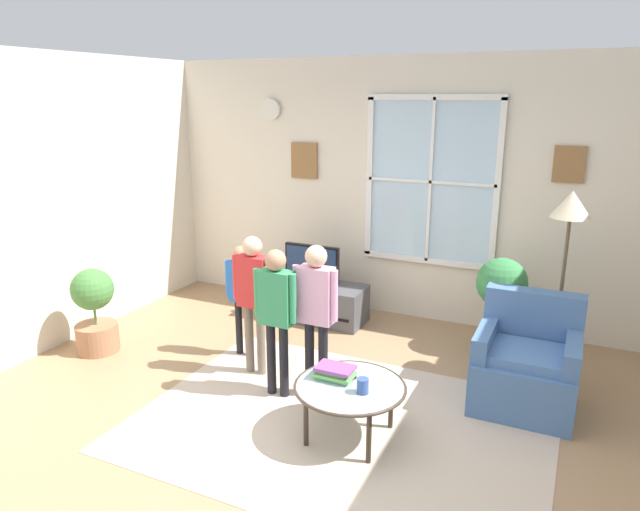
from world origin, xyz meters
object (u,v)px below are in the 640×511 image
object	(u,v)px
person_pink_shirt	(316,304)
coffee_table	(350,389)
potted_plant_by_window	(501,295)
floor_lamp	(569,224)
cup	(363,386)
person_green_shirt	(276,306)
television	(312,264)
armchair	(526,366)
potted_plant_corner	(94,309)
tv_stand	(312,301)
person_red_shirt	(253,289)
book_stack	(335,372)
remote_near_books	(348,379)
person_blue_shirt	(242,288)

from	to	relation	value
person_pink_shirt	coffee_table	bearing A→B (deg)	-42.65
potted_plant_by_window	floor_lamp	distance (m)	1.03
cup	person_green_shirt	xyz separation A→B (m)	(-0.88, 0.37, 0.31)
television	armchair	xyz separation A→B (m)	(2.31, -0.91, -0.31)
cup	potted_plant_corner	xyz separation A→B (m)	(-2.85, 0.37, -0.04)
television	coffee_table	distance (m)	2.30
tv_stand	cup	distance (m)	2.42
person_red_shirt	book_stack	bearing A→B (deg)	-27.71
coffee_table	book_stack	distance (m)	0.16
person_green_shirt	person_red_shirt	size ratio (longest dim) A/B	0.99
remote_near_books	floor_lamp	xyz separation A→B (m)	(1.30, 1.52, 0.96)
person_green_shirt	person_blue_shirt	bearing A→B (deg)	141.42
remote_near_books	floor_lamp	distance (m)	2.22
potted_plant_by_window	person_pink_shirt	bearing A→B (deg)	-128.64
book_stack	person_blue_shirt	world-z (taller)	person_blue_shirt
television	floor_lamp	world-z (taller)	floor_lamp
book_stack	person_green_shirt	bearing A→B (deg)	157.14
person_red_shirt	person_blue_shirt	distance (m)	0.41
potted_plant_by_window	floor_lamp	bearing A→B (deg)	-34.82
television	potted_plant_corner	world-z (taller)	television
person_blue_shirt	floor_lamp	world-z (taller)	floor_lamp
remote_near_books	potted_plant_by_window	distance (m)	2.04
armchair	person_blue_shirt	xyz separation A→B (m)	(-2.50, -0.18, 0.34)
tv_stand	person_red_shirt	xyz separation A→B (m)	(0.10, -1.36, 0.58)
person_red_shirt	potted_plant_corner	xyz separation A→B (m)	(-1.61, -0.26, -0.36)
cup	television	bearing A→B (deg)	124.17
cup	person_green_shirt	world-z (taller)	person_green_shirt
tv_stand	person_pink_shirt	xyz separation A→B (m)	(0.76, -1.50, 0.59)
person_pink_shirt	floor_lamp	xyz separation A→B (m)	(1.73, 1.15, 0.58)
remote_near_books	person_blue_shirt	size ratio (longest dim) A/B	0.13
tv_stand	person_red_shirt	bearing A→B (deg)	-85.68
person_pink_shirt	person_green_shirt	bearing A→B (deg)	-157.56
tv_stand	television	size ratio (longest dim) A/B	1.89
book_stack	person_red_shirt	distance (m)	1.17
coffee_table	potted_plant_corner	xyz separation A→B (m)	(-2.74, 0.31, 0.04)
armchair	person_red_shirt	size ratio (longest dim) A/B	0.70
television	remote_near_books	bearing A→B (deg)	-57.49
person_pink_shirt	potted_plant_corner	size ratio (longest dim) A/B	1.55
television	person_green_shirt	world-z (taller)	person_green_shirt
remote_near_books	person_red_shirt	size ratio (longest dim) A/B	0.11
person_blue_shirt	armchair	bearing A→B (deg)	4.07
remote_near_books	potted_plant_by_window	size ratio (longest dim) A/B	0.15
coffee_table	potted_plant_by_window	size ratio (longest dim) A/B	0.87
book_stack	person_red_shirt	world-z (taller)	person_red_shirt
television	book_stack	distance (m)	2.18
tv_stand	armchair	bearing A→B (deg)	-21.51
book_stack	floor_lamp	size ratio (longest dim) A/B	0.17
cup	coffee_table	bearing A→B (deg)	153.43
person_pink_shirt	potted_plant_by_window	world-z (taller)	person_pink_shirt
armchair	floor_lamp	distance (m)	1.20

